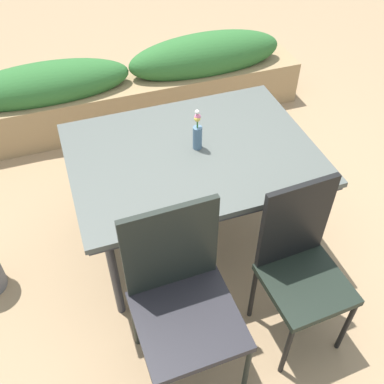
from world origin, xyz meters
name	(u,v)px	position (x,y,z in m)	size (l,w,h in m)	color
ground_plane	(205,239)	(0.00, 0.00, 0.00)	(12.00, 12.00, 0.00)	#9E7F5B
dining_table	(192,159)	(-0.08, 0.05, 0.71)	(1.43, 1.06, 0.77)	#4C514C
chair_near_right	(301,261)	(0.24, -0.74, 0.57)	(0.43, 0.43, 1.02)	black
chair_near_left	(181,294)	(-0.41, -0.72, 0.58)	(0.51, 0.51, 1.04)	#232227
flower_vase	(197,133)	(-0.04, 0.08, 0.88)	(0.05, 0.05, 0.27)	slate
planter_box	(132,87)	(-0.11, 1.57, 0.33)	(3.12, 0.45, 0.72)	#9E7F56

